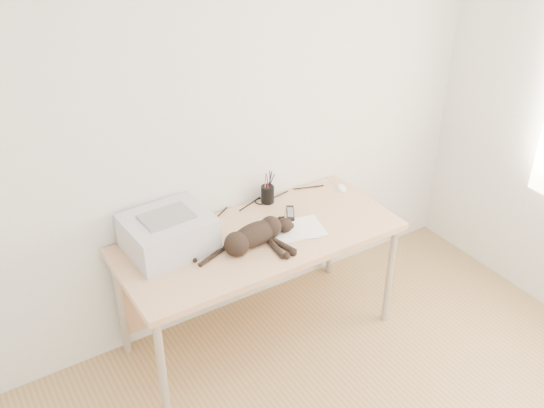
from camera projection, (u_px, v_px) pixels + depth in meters
wall_back at (225, 121)px, 3.36m from camera, size 3.50×0.00×3.50m
desk at (252, 248)px, 3.52m from camera, size 1.60×0.70×0.74m
printer at (168, 233)px, 3.23m from camera, size 0.46×0.40×0.21m
papers at (293, 229)px, 3.44m from camera, size 0.40×0.33×0.01m
cat at (253, 237)px, 3.27m from camera, size 0.61×0.29×0.14m
mug at (197, 225)px, 3.40m from camera, size 0.13×0.13×0.09m
pen_cup at (268, 194)px, 3.68m from camera, size 0.08×0.08×0.21m
remote_grey at (210, 225)px, 3.47m from camera, size 0.07×0.21×0.02m
remote_black at (290, 214)px, 3.58m from camera, size 0.12×0.16×0.02m
mouse at (341, 186)px, 3.84m from camera, size 0.09×0.12×0.03m
cable_tangle at (233, 210)px, 3.61m from camera, size 1.36×0.08×0.01m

